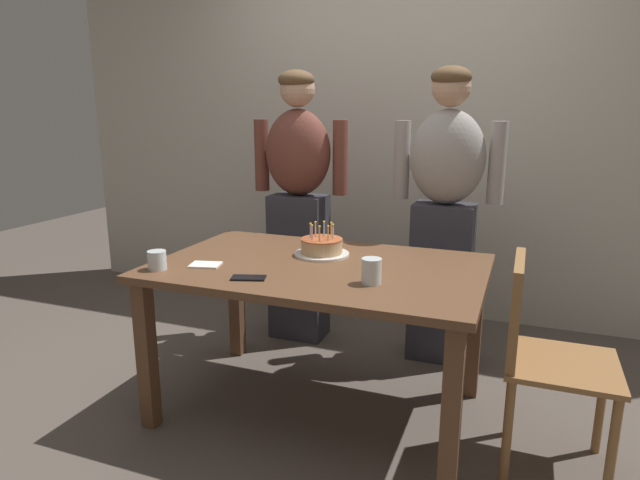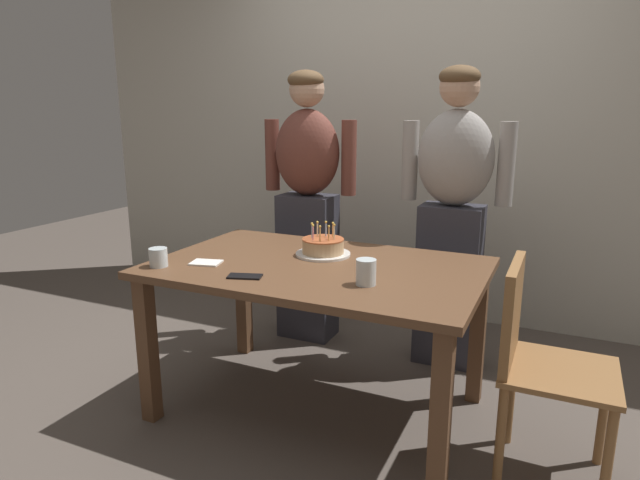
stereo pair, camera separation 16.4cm
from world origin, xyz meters
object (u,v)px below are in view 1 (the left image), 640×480
at_px(water_glass_far, 371,271).
at_px(cell_phone, 248,278).
at_px(person_man_bearded, 298,203).
at_px(person_woman_cardigan, 444,212).
at_px(water_glass_near, 157,260).
at_px(napkin_stack, 205,265).
at_px(dining_chair, 539,348).
at_px(birthday_cake, 322,247).

height_order(water_glass_far, cell_phone, water_glass_far).
xyz_separation_m(person_man_bearded, person_woman_cardigan, (0.89, 0.00, 0.00)).
xyz_separation_m(cell_phone, person_man_bearded, (-0.24, 1.11, 0.13)).
bearing_deg(cell_phone, water_glass_far, -3.92).
bearing_deg(person_woman_cardigan, cell_phone, 59.86).
relative_size(water_glass_near, person_man_bearded, 0.05).
xyz_separation_m(cell_phone, napkin_stack, (-0.28, 0.10, 0.00)).
relative_size(cell_phone, person_woman_cardigan, 0.09).
bearing_deg(dining_chair, birthday_cake, 76.95).
bearing_deg(water_glass_near, dining_chair, 9.07).
xyz_separation_m(birthday_cake, water_glass_far, (0.35, -0.34, 0.01)).
distance_m(person_woman_cardigan, dining_chair, 1.08).
height_order(person_man_bearded, person_woman_cardigan, same).
height_order(napkin_stack, person_man_bearded, person_man_bearded).
distance_m(cell_phone, dining_chair, 1.21).
relative_size(person_woman_cardigan, dining_chair, 1.90).
height_order(water_glass_near, person_man_bearded, person_man_bearded).
xyz_separation_m(napkin_stack, person_man_bearded, (0.03, 1.01, 0.13)).
bearing_deg(dining_chair, water_glass_far, 99.44).
relative_size(water_glass_far, napkin_stack, 0.79).
height_order(napkin_stack, dining_chair, dining_chair).
distance_m(napkin_stack, person_woman_cardigan, 1.37).
xyz_separation_m(water_glass_far, person_woman_cardigan, (0.14, 0.99, 0.08)).
xyz_separation_m(birthday_cake, water_glass_near, (-0.60, -0.49, 0.00)).
distance_m(napkin_stack, person_man_bearded, 1.02).
bearing_deg(napkin_stack, water_glass_near, -142.14).
distance_m(water_glass_near, water_glass_far, 0.96).
relative_size(water_glass_near, dining_chair, 0.10).
bearing_deg(water_glass_far, person_woman_cardigan, 81.77).
distance_m(water_glass_near, dining_chair, 1.65).
bearing_deg(person_man_bearded, person_woman_cardigan, -180.00).
relative_size(water_glass_near, napkin_stack, 0.63).
height_order(water_glass_near, person_woman_cardigan, person_woman_cardigan).
xyz_separation_m(cell_phone, person_woman_cardigan, (0.65, 1.11, 0.13)).
bearing_deg(birthday_cake, cell_phone, -108.26).
xyz_separation_m(person_woman_cardigan, dining_chair, (0.52, -0.88, -0.36)).
relative_size(water_glass_near, cell_phone, 0.59).
xyz_separation_m(water_glass_near, dining_chair, (1.61, 0.26, -0.27)).
bearing_deg(person_woman_cardigan, person_man_bearded, 0.00).
xyz_separation_m(person_man_bearded, dining_chair, (1.41, -0.88, -0.36)).
relative_size(birthday_cake, cell_phone, 1.87).
xyz_separation_m(water_glass_far, person_man_bearded, (-0.75, 0.99, 0.08)).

